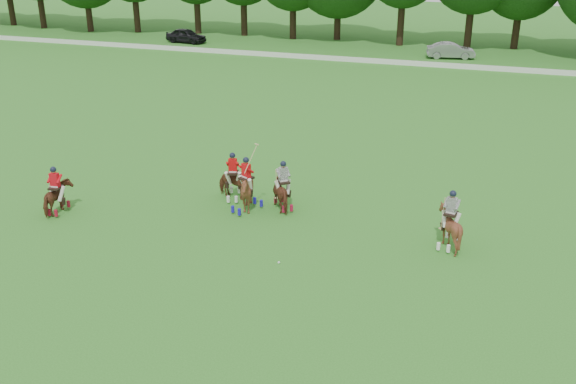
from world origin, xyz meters
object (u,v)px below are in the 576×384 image
(polo_red_b, at_px, (233,183))
(polo_ball, at_px, (279,262))
(car_mid, at_px, (451,51))
(polo_stripe_a, at_px, (283,192))
(polo_red_c, at_px, (247,192))
(polo_red_a, at_px, (57,197))
(car_left, at_px, (186,36))
(polo_stripe_b, at_px, (449,227))

(polo_red_b, bearing_deg, polo_ball, -52.15)
(car_mid, height_order, polo_stripe_a, polo_stripe_a)
(polo_red_c, bearing_deg, polo_red_a, -160.09)
(polo_red_c, bearing_deg, car_mid, 82.38)
(polo_red_a, xyz_separation_m, polo_ball, (10.32, -1.24, -0.69))
(car_left, distance_m, car_mid, 26.90)
(polo_ball, bearing_deg, polo_red_c, 125.38)
(car_left, height_order, polo_red_c, polo_red_c)
(polo_red_b, bearing_deg, polo_stripe_b, -9.90)
(car_mid, relative_size, polo_red_b, 1.98)
(car_left, bearing_deg, polo_stripe_a, -140.24)
(polo_stripe_b, bearing_deg, polo_ball, -149.72)
(car_mid, bearing_deg, polo_stripe_b, 173.77)
(polo_red_c, height_order, polo_ball, polo_red_c)
(polo_red_c, relative_size, polo_stripe_a, 1.37)
(polo_stripe_a, xyz_separation_m, polo_stripe_b, (7.08, -1.38, 0.05))
(polo_stripe_b, height_order, polo_ball, polo_stripe_b)
(polo_red_c, relative_size, polo_ball, 33.00)
(polo_stripe_a, relative_size, polo_ball, 24.12)
(polo_red_a, distance_m, polo_stripe_a, 9.54)
(polo_red_c, relative_size, polo_stripe_b, 1.29)
(car_mid, height_order, polo_ball, car_mid)
(car_left, relative_size, polo_red_a, 2.06)
(polo_red_a, bearing_deg, polo_ball, -6.85)
(car_left, height_order, car_mid, car_left)
(polo_red_a, distance_m, polo_ball, 10.42)
(car_left, relative_size, polo_red_c, 1.45)
(polo_red_a, bearing_deg, car_mid, 72.74)
(polo_stripe_a, bearing_deg, car_left, 122.19)
(car_mid, bearing_deg, polo_red_a, 151.39)
(car_left, bearing_deg, polo_stripe_b, -134.07)
(car_left, xyz_separation_m, polo_ball, (24.67, -41.61, -0.69))
(polo_red_a, distance_m, polo_red_b, 7.46)
(car_left, distance_m, polo_red_b, 42.15)
(car_left, distance_m, polo_red_c, 43.54)
(car_left, height_order, polo_stripe_b, polo_stripe_b)
(car_mid, xyz_separation_m, polo_ball, (-2.22, -41.61, -0.67))
(polo_red_c, xyz_separation_m, polo_ball, (2.81, -3.96, -0.84))
(car_mid, distance_m, polo_stripe_a, 37.11)
(polo_red_b, height_order, polo_red_c, polo_red_c)
(polo_red_b, bearing_deg, polo_stripe_a, -6.63)
(polo_stripe_b, xyz_separation_m, polo_ball, (-5.66, -3.30, -0.78))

